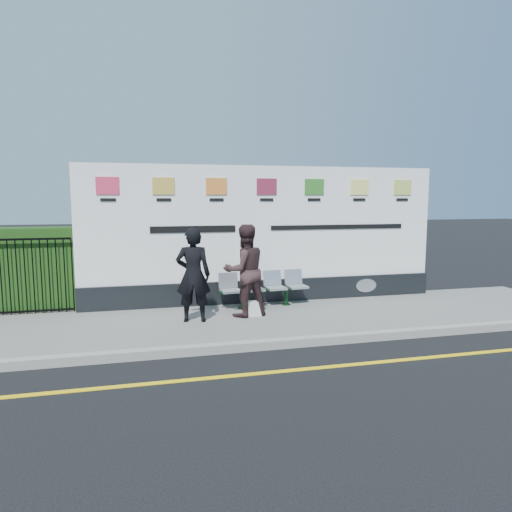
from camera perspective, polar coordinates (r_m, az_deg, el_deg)
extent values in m
plane|color=black|center=(6.70, 5.69, -13.96)|extent=(80.00, 80.00, 0.00)
cube|color=slate|center=(8.96, 0.32, -8.03)|extent=(14.00, 3.00, 0.12)
cube|color=gray|center=(7.57, 3.14, -10.85)|extent=(14.00, 0.18, 0.14)
cube|color=yellow|center=(6.70, 5.69, -13.93)|extent=(14.00, 0.10, 0.01)
cube|color=black|center=(10.28, 1.19, -4.26)|extent=(8.00, 0.30, 0.50)
cube|color=white|center=(10.09, 1.21, 4.11)|extent=(8.00, 0.14, 2.50)
cube|color=#1E4314|center=(10.58, -27.13, -1.44)|extent=(2.35, 0.70, 1.70)
imported|color=black|center=(8.57, -7.85, -2.36)|extent=(0.71, 0.53, 1.76)
imported|color=#382425|center=(8.88, -1.41, -1.82)|extent=(1.01, 0.86, 1.80)
cube|color=#311E0D|center=(9.64, -0.32, -3.47)|extent=(0.27, 0.15, 0.20)
cube|color=silver|center=(9.02, -0.28, -6.57)|extent=(0.29, 0.18, 0.29)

